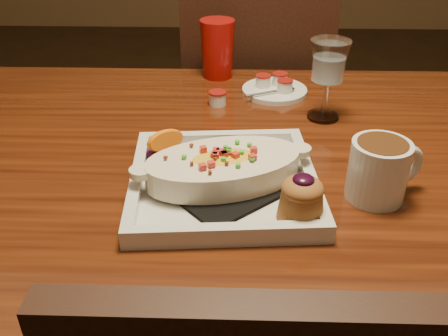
{
  "coord_description": "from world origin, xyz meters",
  "views": [
    {
      "loc": [
        -0.05,
        -0.76,
        1.2
      ],
      "look_at": [
        -0.07,
        -0.06,
        0.77
      ],
      "focal_mm": 40.0,
      "sensor_mm": 36.0,
      "label": 1
    }
  ],
  "objects_px": {
    "table": "(263,204)",
    "saucer": "(274,88)",
    "coffee_mug": "(380,168)",
    "plate": "(228,175)",
    "red_tumbler": "(218,49)",
    "goblet": "(329,65)",
    "chair_far": "(253,124)"
  },
  "relations": [
    {
      "from": "table",
      "to": "saucer",
      "type": "xyz_separation_m",
      "value": [
        0.03,
        0.3,
        0.11
      ]
    },
    {
      "from": "coffee_mug",
      "to": "saucer",
      "type": "relative_size",
      "value": 0.84
    },
    {
      "from": "plate",
      "to": "table",
      "type": "bearing_deg",
      "value": 53.63
    },
    {
      "from": "coffee_mug",
      "to": "saucer",
      "type": "height_order",
      "value": "coffee_mug"
    },
    {
      "from": "plate",
      "to": "red_tumbler",
      "type": "relative_size",
      "value": 2.28
    },
    {
      "from": "coffee_mug",
      "to": "goblet",
      "type": "xyz_separation_m",
      "value": [
        -0.04,
        0.28,
        0.06
      ]
    },
    {
      "from": "table",
      "to": "saucer",
      "type": "height_order",
      "value": "saucer"
    },
    {
      "from": "coffee_mug",
      "to": "saucer",
      "type": "xyz_separation_m",
      "value": [
        -0.14,
        0.41,
        -0.04
      ]
    },
    {
      "from": "plate",
      "to": "saucer",
      "type": "distance_m",
      "value": 0.41
    },
    {
      "from": "saucer",
      "to": "red_tumbler",
      "type": "distance_m",
      "value": 0.18
    },
    {
      "from": "table",
      "to": "coffee_mug",
      "type": "xyz_separation_m",
      "value": [
        0.17,
        -0.11,
        0.15
      ]
    },
    {
      "from": "plate",
      "to": "red_tumbler",
      "type": "height_order",
      "value": "red_tumbler"
    },
    {
      "from": "table",
      "to": "goblet",
      "type": "relative_size",
      "value": 9.27
    },
    {
      "from": "chair_far",
      "to": "red_tumbler",
      "type": "xyz_separation_m",
      "value": [
        -0.1,
        -0.23,
        0.31
      ]
    },
    {
      "from": "coffee_mug",
      "to": "red_tumbler",
      "type": "xyz_separation_m",
      "value": [
        -0.27,
        0.51,
        0.02
      ]
    },
    {
      "from": "table",
      "to": "goblet",
      "type": "distance_m",
      "value": 0.3
    },
    {
      "from": "chair_far",
      "to": "coffee_mug",
      "type": "distance_m",
      "value": 0.81
    },
    {
      "from": "red_tumbler",
      "to": "saucer",
      "type": "bearing_deg",
      "value": -36.78
    },
    {
      "from": "table",
      "to": "chair_far",
      "type": "relative_size",
      "value": 1.61
    },
    {
      "from": "table",
      "to": "plate",
      "type": "relative_size",
      "value": 4.79
    },
    {
      "from": "table",
      "to": "goblet",
      "type": "xyz_separation_m",
      "value": [
        0.13,
        0.17,
        0.21
      ]
    },
    {
      "from": "saucer",
      "to": "goblet",
      "type": "bearing_deg",
      "value": -54.24
    },
    {
      "from": "saucer",
      "to": "red_tumbler",
      "type": "xyz_separation_m",
      "value": [
        -0.13,
        0.1,
        0.06
      ]
    },
    {
      "from": "table",
      "to": "coffee_mug",
      "type": "height_order",
      "value": "coffee_mug"
    },
    {
      "from": "chair_far",
      "to": "coffee_mug",
      "type": "xyz_separation_m",
      "value": [
        0.17,
        -0.74,
        0.29
      ]
    },
    {
      "from": "coffee_mug",
      "to": "goblet",
      "type": "relative_size",
      "value": 0.77
    },
    {
      "from": "table",
      "to": "coffee_mug",
      "type": "distance_m",
      "value": 0.25
    },
    {
      "from": "goblet",
      "to": "saucer",
      "type": "xyz_separation_m",
      "value": [
        -0.09,
        0.13,
        -0.1
      ]
    },
    {
      "from": "chair_far",
      "to": "plate",
      "type": "xyz_separation_m",
      "value": [
        -0.06,
        -0.73,
        0.27
      ]
    },
    {
      "from": "plate",
      "to": "saucer",
      "type": "xyz_separation_m",
      "value": [
        0.1,
        0.4,
        -0.02
      ]
    },
    {
      "from": "chair_far",
      "to": "coffee_mug",
      "type": "bearing_deg",
      "value": 102.88
    },
    {
      "from": "plate",
      "to": "coffee_mug",
      "type": "relative_size",
      "value": 2.53
    }
  ]
}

